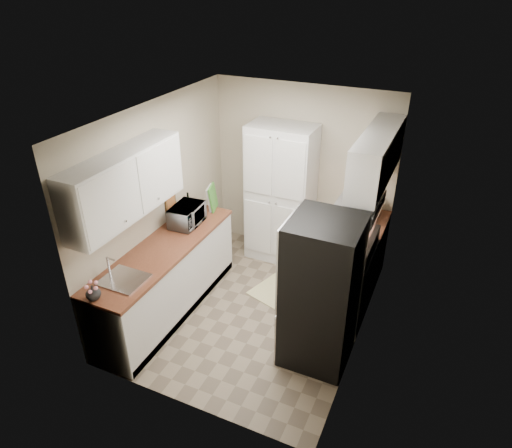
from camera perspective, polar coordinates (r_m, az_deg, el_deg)
name	(u,v)px	position (r m, az deg, el deg)	size (l,w,h in m)	color
ground	(255,309)	(5.89, -0.13, -10.57)	(3.20, 3.20, 0.00)	#7A6B56
room_shell	(253,193)	(5.01, -0.38, 3.85)	(2.64, 3.24, 2.52)	#BDB299
pantry_cabinet	(281,194)	(6.45, 3.11, 3.71)	(0.90, 0.55, 2.00)	silver
base_cabinet_left	(167,280)	(5.74, -11.04, -6.89)	(0.60, 2.30, 0.88)	silver
countertop_left	(163,248)	(5.49, -11.49, -3.00)	(0.63, 2.33, 0.04)	brown
base_cabinet_right	(358,251)	(6.33, 12.62, -3.33)	(0.60, 0.80, 0.88)	silver
countertop_right	(362,221)	(6.10, 13.08, 0.32)	(0.63, 0.83, 0.04)	brown
electric_range	(341,281)	(5.66, 10.63, -6.98)	(0.71, 0.78, 1.13)	#B7B7BC
refrigerator	(321,293)	(4.82, 8.13, -8.51)	(0.70, 0.72, 1.70)	#B7B7BC
microwave	(187,215)	(5.84, -8.64, 1.09)	(0.47, 0.32, 0.26)	silver
wine_bottle	(188,205)	(6.04, -8.44, 2.34)	(0.08, 0.08, 0.30)	black
flower_vase	(93,292)	(4.81, -19.70, -8.06)	(0.15, 0.15, 0.16)	silver
cutting_board	(213,198)	(6.16, -5.40, 3.32)	(0.02, 0.27, 0.34)	#428F32
toaster_oven	(367,209)	(6.12, 13.73, 1.83)	(0.33, 0.41, 0.24)	#A5A6A9
fruit_basket	(367,196)	(6.08, 13.74, 3.42)	(0.25, 0.25, 0.10)	orange
kitchen_mat	(280,287)	(6.25, 3.03, -7.87)	(0.51, 0.82, 0.01)	beige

